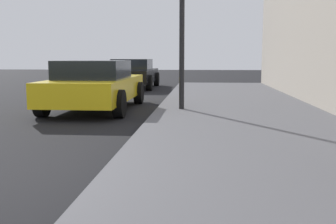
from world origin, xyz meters
TOP-DOWN VIEW (x-y plane):
  - sidewalk at (4.00, 0.00)m, footprint 4.00×32.00m
  - car_yellow at (0.34, 6.85)m, footprint 2.01×4.38m
  - car_black at (0.05, 14.29)m, footprint 1.97×4.15m

SIDE VIEW (x-z plane):
  - sidewalk at x=4.00m, z-range 0.00..0.15m
  - car_black at x=0.05m, z-range 0.01..1.28m
  - car_yellow at x=0.34m, z-range 0.01..1.28m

